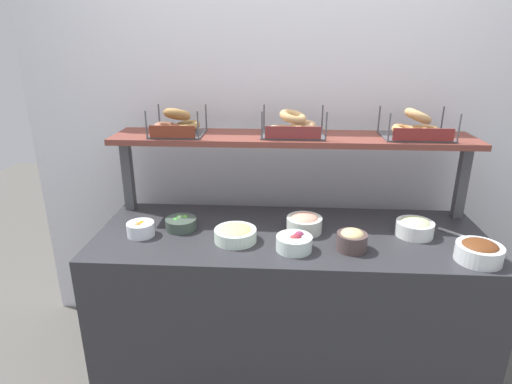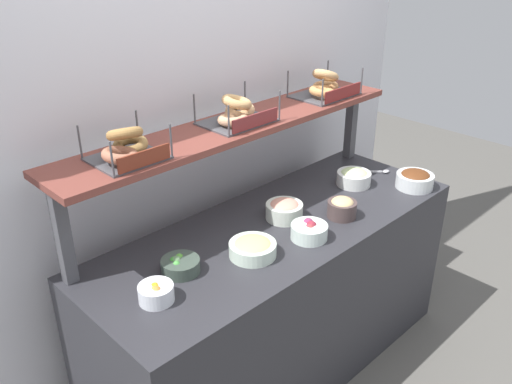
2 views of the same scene
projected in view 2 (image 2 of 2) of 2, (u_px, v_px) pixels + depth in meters
ground_plane at (276, 364)px, 2.89m from camera, size 8.00×8.00×0.00m
back_wall at (199, 125)px, 2.70m from camera, size 3.10×0.06×2.40m
deli_counter at (277, 299)px, 2.70m from camera, size 1.90×0.70×0.85m
shelf_riser_left at (63, 237)px, 2.03m from camera, size 0.05×0.05×0.40m
shelf_riser_right at (351, 125)px, 3.15m from camera, size 0.05×0.05×0.40m
upper_shelf at (237, 126)px, 2.49m from camera, size 1.86×0.32×0.03m
bowl_lox_spread at (284, 209)px, 2.54m from camera, size 0.17×0.17×0.10m
bowl_fruit_salad at (156, 293)px, 1.99m from camera, size 0.13×0.13×0.07m
bowl_egg_salad at (253, 248)px, 2.26m from camera, size 0.20×0.20×0.08m
bowl_chocolate_spread at (415, 179)px, 2.84m from camera, size 0.19×0.19×0.10m
bowl_veggie_mix at (180, 265)px, 2.16m from camera, size 0.16×0.16×0.07m
bowl_scallion_spread at (354, 177)px, 2.87m from camera, size 0.18×0.18×0.09m
bowl_hummus at (342, 207)px, 2.56m from camera, size 0.14×0.14×0.10m
bowl_beet_salad at (309, 231)px, 2.39m from camera, size 0.16×0.16×0.08m
serving_spoon_near_plate at (379, 171)px, 3.03m from camera, size 0.14×0.13×0.01m
bagel_basket_everything at (126, 147)px, 2.08m from camera, size 0.27×0.25×0.15m
bagel_basket_plain at (238, 113)px, 2.47m from camera, size 0.32×0.25×0.14m
bagel_basket_sesame at (325, 87)px, 2.85m from camera, size 0.34×0.25×0.16m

